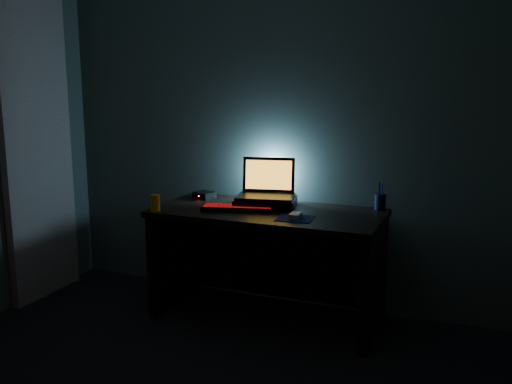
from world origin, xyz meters
TOP-DOWN VIEW (x-y plane):
  - room at (0.00, 0.00)m, footprint 3.50×4.00m
  - desk at (0.00, 1.67)m, footprint 1.50×0.70m
  - curtain at (-1.71, 1.42)m, footprint 0.06×0.65m
  - riser at (-0.05, 1.72)m, footprint 0.45×0.38m
  - laptop at (-0.06, 1.77)m, footprint 0.43×0.35m
  - keyboard at (-0.19, 1.56)m, footprint 0.50×0.26m
  - mousepad at (0.24, 1.47)m, footprint 0.24×0.22m
  - mouse at (0.24, 1.47)m, footprint 0.07×0.11m
  - pen_cup at (0.68, 1.92)m, footprint 0.10×0.10m
  - juice_glass at (-0.67, 1.32)m, footprint 0.07×0.07m
  - router at (-0.56, 1.81)m, footprint 0.17×0.15m

SIDE VIEW (x-z plane):
  - desk at x=0.00m, z-range 0.12..0.87m
  - mousepad at x=0.24m, z-range 0.75..0.75m
  - keyboard at x=-0.19m, z-range 0.75..0.78m
  - mouse at x=0.24m, z-range 0.75..0.78m
  - router at x=-0.56m, z-range 0.75..0.80m
  - riser at x=-0.05m, z-range 0.75..0.81m
  - pen_cup at x=0.68m, z-range 0.75..0.85m
  - juice_glass at x=-0.67m, z-range 0.75..0.86m
  - laptop at x=-0.06m, z-range 0.74..1.00m
  - curtain at x=-1.71m, z-range 0.00..2.30m
  - room at x=0.00m, z-range 0.00..2.50m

